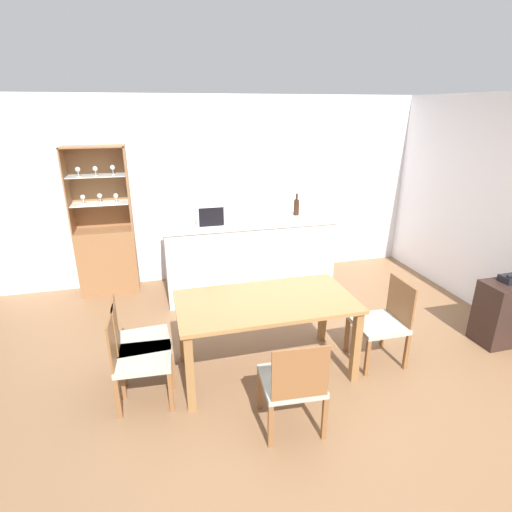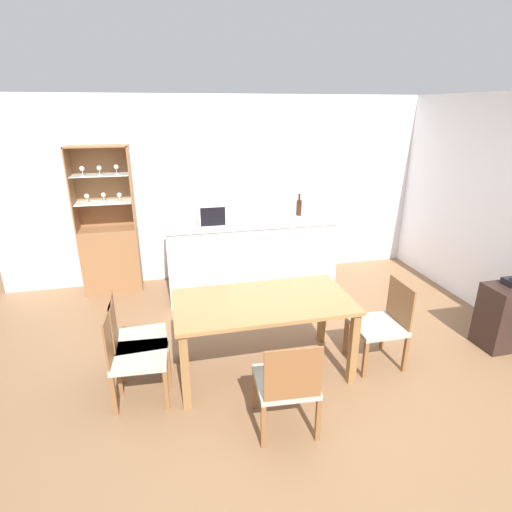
# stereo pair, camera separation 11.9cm
# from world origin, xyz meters

# --- Properties ---
(ground_plane) EXTENTS (18.00, 18.00, 0.00)m
(ground_plane) POSITION_xyz_m (0.00, 0.00, 0.00)
(ground_plane) COLOR brown
(wall_back) EXTENTS (6.80, 0.06, 2.55)m
(wall_back) POSITION_xyz_m (0.00, 2.63, 1.27)
(wall_back) COLOR silver
(wall_back) RESTS_ON ground_plane
(kitchen_counter) EXTENTS (2.22, 0.63, 1.00)m
(kitchen_counter) POSITION_xyz_m (-0.11, 1.90, 0.50)
(kitchen_counter) COLOR silver
(kitchen_counter) RESTS_ON ground_plane
(display_cabinet) EXTENTS (0.75, 0.36, 1.94)m
(display_cabinet) POSITION_xyz_m (-1.95, 2.43, 0.58)
(display_cabinet) COLOR brown
(display_cabinet) RESTS_ON ground_plane
(dining_table) EXTENTS (1.61, 0.85, 0.74)m
(dining_table) POSITION_xyz_m (-0.38, 0.17, 0.64)
(dining_table) COLOR olive
(dining_table) RESTS_ON ground_plane
(dining_chair_side_left_near) EXTENTS (0.48, 0.48, 0.84)m
(dining_chair_side_left_near) POSITION_xyz_m (-1.53, 0.04, 0.42)
(dining_chair_side_left_near) COLOR #999E93
(dining_chair_side_left_near) RESTS_ON ground_plane
(dining_chair_head_near) EXTENTS (0.49, 0.49, 0.84)m
(dining_chair_head_near) POSITION_xyz_m (-0.38, -0.60, 0.42)
(dining_chair_head_near) COLOR #999E93
(dining_chair_head_near) RESTS_ON ground_plane
(dining_chair_side_left_far) EXTENTS (0.48, 0.48, 0.84)m
(dining_chair_side_left_far) POSITION_xyz_m (-1.53, 0.29, 0.42)
(dining_chair_side_left_far) COLOR #999E93
(dining_chair_side_left_far) RESTS_ON ground_plane
(dining_chair_side_right_near) EXTENTS (0.46, 0.46, 0.84)m
(dining_chair_side_right_near) POSITION_xyz_m (0.77, 0.04, 0.42)
(dining_chair_side_right_near) COLOR #999E93
(dining_chair_side_right_near) RESTS_ON ground_plane
(microwave) EXTENTS (0.47, 0.35, 0.27)m
(microwave) POSITION_xyz_m (-0.56, 1.89, 1.14)
(microwave) COLOR silver
(microwave) RESTS_ON kitchen_counter
(wine_bottle) EXTENTS (0.08, 0.08, 0.30)m
(wine_bottle) POSITION_xyz_m (0.59, 2.04, 1.12)
(wine_bottle) COLOR black
(wine_bottle) RESTS_ON kitchen_counter
(side_cabinet) EXTENTS (0.61, 0.35, 0.68)m
(side_cabinet) POSITION_xyz_m (2.25, 0.00, 0.34)
(side_cabinet) COLOR black
(side_cabinet) RESTS_ON ground_plane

